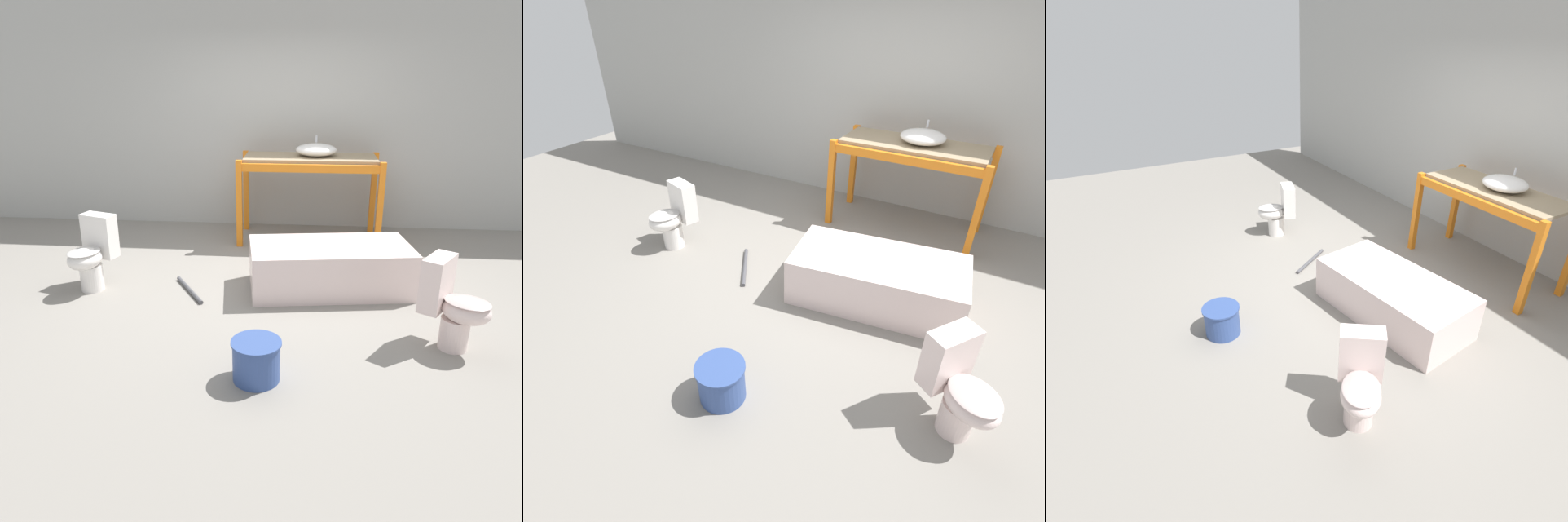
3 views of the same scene
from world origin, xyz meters
TOP-DOWN VIEW (x-y plane):
  - ground_plane at (0.00, 0.00)m, footprint 12.00×12.00m
  - warehouse_wall_rear at (0.00, 2.11)m, footprint 10.80×0.08m
  - shelving_rack at (0.42, 1.48)m, footprint 1.72×0.77m
  - sink_basin at (0.49, 1.50)m, footprint 0.49×0.44m
  - bathtub_main at (0.63, -0.06)m, footprint 1.63×0.97m
  - toilet_near at (-1.67, -0.25)m, footprint 0.45×0.58m
  - toilet_far at (1.52, -1.09)m, footprint 0.59×0.54m
  - bucket_white at (0.08, -1.67)m, footprint 0.36×0.36m
  - loose_pipe at (-0.72, -0.26)m, footprint 0.38×0.57m

SIDE VIEW (x-z plane):
  - ground_plane at x=0.00m, z-range 0.00..0.00m
  - loose_pipe at x=-0.72m, z-range 0.00..0.04m
  - bucket_white at x=0.08m, z-range 0.01..0.31m
  - bathtub_main at x=0.63m, z-range 0.03..0.49m
  - toilet_near at x=-1.67m, z-range 0.00..0.72m
  - toilet_far at x=1.52m, z-range 0.00..0.72m
  - shelving_rack at x=0.42m, z-range 0.35..1.39m
  - sink_basin at x=0.49m, z-range 1.00..1.23m
  - warehouse_wall_rear at x=0.00m, z-range 0.00..3.20m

